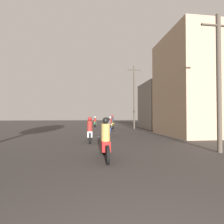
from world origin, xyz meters
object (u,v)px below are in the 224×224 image
object	(u,v)px
building_right_far	(165,106)
utility_pole_far	(134,96)
motorcycle_blue	(108,129)
building_right_near	(194,86)
motorcycle_red	(106,142)
motorcycle_silver	(90,132)
motorcycle_white	(110,125)
motorcycle_yellow	(112,123)
motorcycle_green	(95,123)
utility_pole_near	(219,79)

from	to	relation	value
building_right_far	utility_pole_far	distance (m)	4.10
motorcycle_blue	utility_pole_far	size ratio (longest dim) A/B	0.26
building_right_far	motorcycle_blue	bearing A→B (deg)	-137.72
building_right_near	motorcycle_red	bearing A→B (deg)	-139.24
motorcycle_silver	motorcycle_white	bearing A→B (deg)	73.19
motorcycle_red	motorcycle_white	size ratio (longest dim) A/B	1.03
motorcycle_white	motorcycle_yellow	world-z (taller)	motorcycle_yellow
motorcycle_white	motorcycle_green	distance (m)	7.01
motorcycle_white	motorcycle_yellow	xyz separation A→B (m)	(0.63, 2.95, 0.05)
motorcycle_blue	utility_pole_far	xyz separation A→B (m)	(3.95, 7.10, 3.42)
motorcycle_white	motorcycle_blue	bearing A→B (deg)	-101.75
building_right_near	utility_pole_far	world-z (taller)	building_right_near
utility_pole_far	motorcycle_red	bearing A→B (deg)	-108.88
motorcycle_yellow	building_right_near	bearing A→B (deg)	-46.21
building_right_near	utility_pole_near	xyz separation A→B (m)	(-2.99, -6.45, -0.90)
motorcycle_red	building_right_near	size ratio (longest dim) A/B	0.26
motorcycle_white	building_right_far	size ratio (longest dim) A/B	0.36
motorcycle_green	utility_pole_far	bearing A→B (deg)	-53.14
motorcycle_yellow	utility_pole_near	size ratio (longest dim) A/B	0.35
motorcycle_yellow	utility_pole_far	size ratio (longest dim) A/B	0.27
motorcycle_red	motorcycle_green	distance (m)	18.61
motorcycle_green	building_right_near	xyz separation A→B (m)	(7.71, -11.72, 3.48)
motorcycle_white	building_right_far	world-z (taller)	building_right_far
motorcycle_red	motorcycle_yellow	size ratio (longest dim) A/B	1.00
motorcycle_red	motorcycle_yellow	distance (m)	14.85
motorcycle_blue	utility_pole_near	xyz separation A→B (m)	(4.10, -6.65, 2.59)
utility_pole_near	motorcycle_red	bearing A→B (deg)	-175.08
motorcycle_white	motorcycle_green	size ratio (longest dim) A/B	0.94
building_right_near	utility_pole_near	bearing A→B (deg)	-114.85
motorcycle_green	utility_pole_near	world-z (taller)	utility_pole_near
motorcycle_silver	motorcycle_green	world-z (taller)	motorcycle_silver
utility_pole_far	utility_pole_near	bearing A→B (deg)	-89.38
motorcycle_silver	building_right_far	world-z (taller)	building_right_far
motorcycle_red	building_right_near	xyz separation A→B (m)	(7.98, 6.88, 3.46)
motorcycle_red	utility_pole_far	distance (m)	15.36
motorcycle_white	motorcycle_silver	bearing A→B (deg)	-109.02
motorcycle_silver	building_right_near	size ratio (longest dim) A/B	0.23
building_right_far	motorcycle_white	bearing A→B (deg)	-160.68
motorcycle_yellow	utility_pole_far	distance (m)	4.28
motorcycle_silver	utility_pole_near	bearing A→B (deg)	-34.90
motorcycle_green	building_right_far	bearing A→B (deg)	-36.24
utility_pole_near	motorcycle_blue	bearing A→B (deg)	121.67
motorcycle_blue	building_right_far	size ratio (longest dim) A/B	0.35
motorcycle_green	utility_pole_far	world-z (taller)	utility_pole_far
motorcycle_red	utility_pole_near	world-z (taller)	utility_pole_near
building_right_near	motorcycle_silver	bearing A→B (deg)	-162.43
motorcycle_blue	motorcycle_yellow	xyz separation A→B (m)	(1.34, 7.60, 0.08)
motorcycle_yellow	utility_pole_far	world-z (taller)	utility_pole_far
building_right_near	utility_pole_far	xyz separation A→B (m)	(-3.14, 7.29, -0.08)
motorcycle_silver	building_right_near	bearing A→B (deg)	16.73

